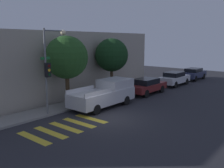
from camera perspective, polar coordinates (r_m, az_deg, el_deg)
ground_plane at (r=15.95m, az=-1.12°, el=-7.96°), size 60.00×60.00×0.00m
sidewalk at (r=18.84m, az=-10.85°, el=-5.09°), size 26.00×2.00×0.14m
building_row at (r=21.91m, az=-18.43°, el=3.98°), size 26.00×6.00×5.63m
crosswalk at (r=14.71m, az=-10.58°, el=-9.70°), size 4.60×2.60×0.00m
traffic_light_pole at (r=16.60m, az=-13.84°, el=5.13°), size 2.05×0.56×5.67m
pickup_truck at (r=18.65m, az=-1.56°, el=-2.19°), size 5.40×2.10×1.95m
sedan_near_corner at (r=23.26m, az=7.92°, el=-0.37°), size 4.45×1.83×1.45m
sedan_middle at (r=28.21m, az=14.08°, el=1.29°), size 4.47×1.78×1.50m
sedan_far_end at (r=33.10m, az=18.15°, el=2.30°), size 4.36×1.77×1.44m
tree_near_corner at (r=18.53m, az=-10.34°, el=5.96°), size 3.14×3.14×5.25m
tree_midblock at (r=22.16m, az=-0.09°, el=6.62°), size 2.94×2.94×5.10m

